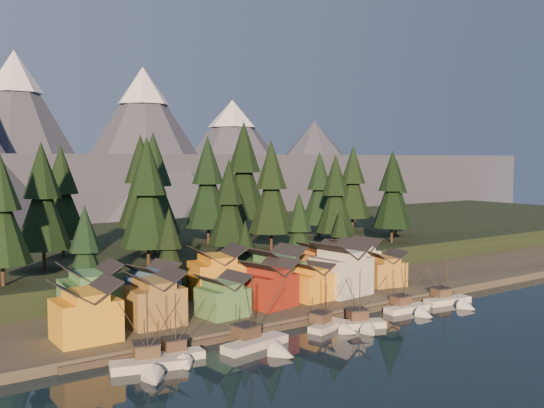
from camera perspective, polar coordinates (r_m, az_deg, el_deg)
ground at (r=93.34m, az=8.37°, el=-13.36°), size 500.00×500.00×0.00m
shore_strip at (r=124.26m, az=-4.50°, el=-8.50°), size 400.00×50.00×1.50m
hillside at (r=168.18m, az=-13.18°, el=-4.44°), size 420.00×100.00×6.00m
dock at (r=105.30m, az=2.10°, el=-10.98°), size 80.00×4.00×1.00m
mountain_ridge at (r=283.99m, az=-23.34°, el=3.51°), size 560.00×190.00×90.00m
boat_0 at (r=84.15m, az=-11.46°, el=-13.79°), size 10.83×11.32×11.89m
boat_1 at (r=87.59m, az=-8.76°, el=-13.12°), size 8.08×8.64×10.37m
boat_2 at (r=91.56m, az=-1.04°, el=-12.25°), size 11.70×12.41×12.01m
boat_3 at (r=101.84m, az=5.66°, el=-10.63°), size 8.39×8.91×10.21m
boat_4 at (r=103.09m, az=8.55°, el=-10.42°), size 8.78×9.33×10.71m
boat_5 at (r=115.22m, az=12.94°, el=-9.01°), size 9.36×10.10×10.33m
boat_6 at (r=123.33m, az=16.58°, el=-8.21°), size 10.44×11.18×10.66m
house_front_0 at (r=94.45m, az=-17.14°, el=-9.42°), size 8.87×8.38×8.87m
house_front_1 at (r=100.51m, az=-11.05°, el=-8.51°), size 8.58×8.25×8.75m
house_front_2 at (r=104.25m, az=-4.67°, el=-8.45°), size 7.93×7.98×7.15m
house_front_3 at (r=110.54m, az=-0.25°, el=-7.34°), size 9.78×9.48×8.45m
house_front_4 at (r=116.10m, az=3.66°, el=-7.07°), size 7.58×8.12×7.36m
house_front_5 at (r=120.74m, az=6.56°, el=-5.87°), size 10.89×10.09×10.43m
house_front_6 at (r=130.63m, az=10.55°, el=-5.86°), size 8.77×8.47×7.36m
house_back_0 at (r=103.96m, az=-16.76°, el=-7.88°), size 9.54×9.21×9.78m
house_back_1 at (r=109.90m, az=-11.17°, el=-7.53°), size 8.97×9.04×8.32m
house_back_2 at (r=116.25m, az=-5.19°, el=-6.35°), size 10.81×10.18×10.06m
house_back_3 at (r=118.24m, az=0.35°, el=-6.28°), size 10.18×9.24×9.59m
house_back_4 at (r=129.97m, az=4.81°, el=-5.47°), size 8.55×8.23×8.99m
house_back_5 at (r=133.48m, az=7.83°, el=-5.17°), size 9.13×9.22×9.27m
tree_hill_2 at (r=114.97m, az=-24.15°, el=-0.71°), size 10.18×10.18×23.71m
tree_hill_3 at (r=128.72m, az=-20.79°, el=0.36°), size 11.01×11.01×25.66m
tree_hill_4 at (r=145.25m, az=-19.18°, el=0.76°), size 10.91×10.91×25.41m
tree_hill_5 at (r=124.95m, az=-11.64°, el=0.70°), size 11.45×11.45×26.67m
tree_hill_6 at (r=141.82m, az=-11.07°, el=1.51°), size 12.20×12.20×28.43m
tree_hill_7 at (r=131.50m, az=-4.05°, el=-0.11°), size 9.55×9.55×22.24m
tree_hill_8 at (r=156.07m, az=-6.05°, el=1.75°), size 12.06×12.06×28.10m
tree_hill_9 at (r=145.87m, az=-0.07°, el=1.31°), size 11.48×11.48×26.75m
tree_hill_10 at (r=171.00m, az=-2.65°, el=2.85°), size 14.07×14.07×32.77m
tree_hill_11 at (r=151.84m, az=5.98°, el=0.70°), size 10.03×10.03×23.36m
tree_hill_12 at (r=169.18m, az=4.49°, el=1.25°), size 10.42×10.42×24.27m
tree_hill_13 at (r=162.73m, az=11.25°, el=1.11°), size 10.53×10.53×24.53m
tree_hill_14 at (r=185.44m, az=7.62°, el=1.82°), size 11.27×11.27×26.25m
tree_hill_15 at (r=159.00m, az=-12.23°, el=1.80°), size 12.23×12.23×28.50m
tree_hill_17 at (r=178.37m, az=11.60°, el=0.94°), size 9.47×9.47×22.07m
tree_shore_0 at (r=110.98m, az=-17.15°, el=-4.45°), size 8.04×8.04×18.73m
tree_shore_1 at (r=116.86m, az=-9.63°, el=-4.23°), size 7.49×7.49×17.44m
tree_shore_2 at (r=125.24m, az=-2.54°, el=-4.47°), size 6.03×6.03×14.04m
tree_shore_3 at (r=132.77m, az=2.57°, el=-2.67°), size 8.36×8.36×19.48m
tree_shore_4 at (r=140.59m, az=6.46°, el=-3.17°), size 6.71×6.71×15.62m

